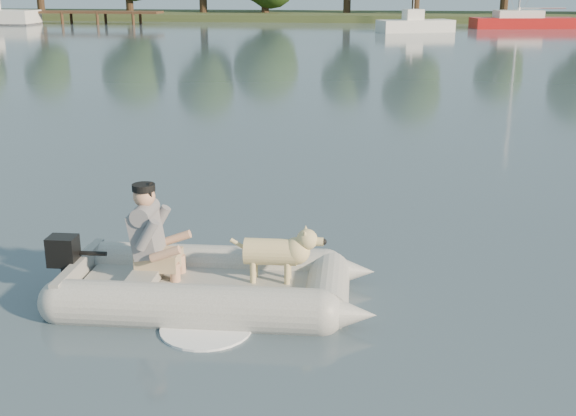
# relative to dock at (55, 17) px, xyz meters

# --- Properties ---
(water) EXTENTS (160.00, 160.00, 0.00)m
(water) POSITION_rel_dock_xyz_m (26.00, -52.00, -0.52)
(water) COLOR slate
(water) RESTS_ON ground
(shore_bank) EXTENTS (160.00, 12.00, 0.70)m
(shore_bank) POSITION_rel_dock_xyz_m (26.00, 10.00, -0.27)
(shore_bank) COLOR #47512D
(shore_bank) RESTS_ON water
(dock) EXTENTS (18.00, 2.00, 1.04)m
(dock) POSITION_rel_dock_xyz_m (0.00, 0.00, 0.00)
(dock) COLOR #4C331E
(dock) RESTS_ON water
(dinghy) EXTENTS (4.59, 2.97, 1.40)m
(dinghy) POSITION_rel_dock_xyz_m (25.37, -51.35, 0.08)
(dinghy) COLOR gray
(dinghy) RESTS_ON water
(man) EXTENTS (0.75, 0.65, 1.09)m
(man) POSITION_rel_dock_xyz_m (24.66, -51.33, 0.26)
(man) COLOR slate
(man) RESTS_ON dinghy
(dog) EXTENTS (0.95, 0.37, 0.63)m
(dog) POSITION_rel_dock_xyz_m (26.02, -51.28, 0.00)
(dog) COLOR tan
(dog) RESTS_ON dinghy
(outboard_motor) EXTENTS (0.43, 0.31, 0.79)m
(outboard_motor) POSITION_rel_dock_xyz_m (23.69, -51.41, -0.21)
(outboard_motor) COLOR black
(outboard_motor) RESTS_ON dinghy
(motorboat) EXTENTS (5.72, 3.91, 2.26)m
(motorboat) POSITION_rel_dock_xyz_m (29.20, -6.48, 0.51)
(motorboat) COLOR white
(motorboat) RESTS_ON water
(sailboat) EXTENTS (8.04, 3.72, 10.65)m
(sailboat) POSITION_rel_dock_xyz_m (37.35, -1.07, -0.05)
(sailboat) COLOR #B01414
(sailboat) RESTS_ON water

